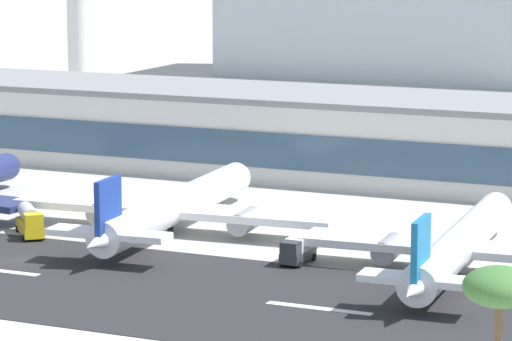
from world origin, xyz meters
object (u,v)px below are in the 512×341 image
distant_hotel_block (408,3)px  service_box_truck_0 (298,249)px  airliner_blue_tail_gate_2 (458,247)px  palm_tree_1 (499,291)px  terminal_building (307,133)px  service_fuel_truck_1 (30,221)px  airliner_navy_tail_gate_1 (171,209)px

distant_hotel_block → service_box_truck_0: (52.50, -207.61, -18.51)m
airliner_blue_tail_gate_2 → service_box_truck_0: size_ratio=8.24×
palm_tree_1 → distant_hotel_block: bearing=109.1°
distant_hotel_block → airliner_blue_tail_gate_2: 217.92m
terminal_building → service_fuel_truck_1: size_ratio=17.98×
distant_hotel_block → palm_tree_1: 273.31m
terminal_building → airliner_navy_tail_gate_1: bearing=-89.4°
terminal_building → service_fuel_truck_1: 61.28m
distant_hotel_block → airliner_blue_tail_gate_2: size_ratio=1.98×
service_box_truck_0 → palm_tree_1: palm_tree_1 is taller
service_fuel_truck_1 → palm_tree_1: (75.31, -50.33, 10.86)m
distant_hotel_block → service_box_truck_0: size_ratio=16.34×
terminal_building → service_box_truck_0: (22.25, -58.81, -5.01)m
distant_hotel_block → service_fuel_truck_1: size_ratio=12.29×
airliner_navy_tail_gate_1 → palm_tree_1: (58.84, -59.07, 9.47)m
airliner_blue_tail_gate_2 → terminal_building: bearing=33.0°
palm_tree_1 → service_fuel_truck_1: bearing=146.2°
terminal_building → airliner_blue_tail_gate_2: 69.98m
airliner_blue_tail_gate_2 → service_fuel_truck_1: (-57.40, -2.68, -1.30)m
airliner_blue_tail_gate_2 → service_fuel_truck_1: 57.47m
airliner_blue_tail_gate_2 → service_fuel_truck_1: size_ratio=6.20×
terminal_building → palm_tree_1: bearing=-61.5°
service_box_truck_0 → service_fuel_truck_1: size_ratio=0.75×
distant_hotel_block → service_box_truck_0: 214.95m
service_box_truck_0 → service_fuel_truck_1: (-38.21, -0.16, 0.24)m
airliner_navy_tail_gate_1 → service_box_truck_0: airliner_navy_tail_gate_1 is taller
distant_hotel_block → service_box_truck_0: distant_hotel_block is taller
service_fuel_truck_1 → service_box_truck_0: bearing=48.6°
service_box_truck_0 → palm_tree_1: bearing=38.1°
airliner_blue_tail_gate_2 → service_box_truck_0: 19.41m
terminal_building → distant_hotel_block: 152.45m
distant_hotel_block → airliner_navy_tail_gate_1: (30.76, -199.03, -16.89)m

